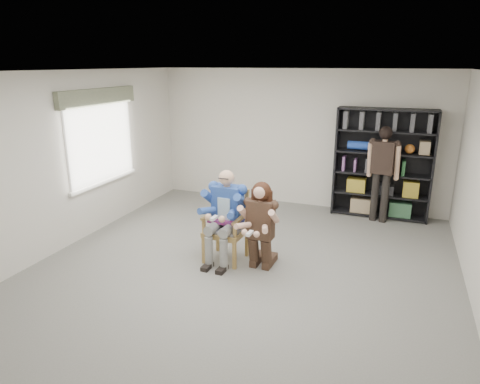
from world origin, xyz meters
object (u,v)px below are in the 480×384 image
at_px(bookshelf, 383,164).
at_px(armchair, 225,226).
at_px(kneeling_woman, 260,228).
at_px(seated_man, 225,216).
at_px(standing_man, 382,175).

bearing_deg(bookshelf, armchair, -125.81).
bearing_deg(kneeling_woman, seated_man, 170.72).
height_order(seated_man, kneeling_woman, seated_man).
xyz_separation_m(bookshelf, standing_man, (0.01, -0.29, -0.15)).
xyz_separation_m(armchair, standing_man, (2.08, 2.57, 0.36)).
distance_m(seated_man, standing_man, 3.31).
bearing_deg(bookshelf, seated_man, -125.81).
relative_size(kneeling_woman, bookshelf, 0.62).
relative_size(kneeling_woman, standing_man, 0.72).
bearing_deg(standing_man, bookshelf, 103.90).
distance_m(armchair, seated_man, 0.16).
distance_m(kneeling_woman, bookshelf, 3.36).
height_order(armchair, standing_man, standing_man).
bearing_deg(standing_man, kneeling_woman, -107.93).
xyz_separation_m(armchair, bookshelf, (2.06, 2.86, 0.51)).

